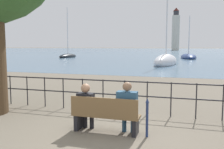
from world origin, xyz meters
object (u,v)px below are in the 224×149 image
Objects in this scene: park_bench at (105,116)px; sailboat_2 at (166,62)px; closed_umbrella at (147,115)px; sailboat_1 at (188,57)px; sailboat_3 at (68,56)px; seated_person_left at (86,104)px; seated_person_right at (127,106)px; harbor_lighthouse at (176,31)px.

park_bench is 0.15× the size of sailboat_2.
closed_umbrella is at bearing 0.22° from park_bench.
sailboat_3 reaches higher than sailboat_1.
seated_person_right reaches higher than seated_person_left.
seated_person_right is at bearing -61.30° from sailboat_3.
sailboat_1 is at bearing 87.31° from park_bench.
sailboat_1 is 95.66m from harbor_lighthouse.
sailboat_3 is (-21.45, 38.18, -0.23)m from closed_umbrella.
harbor_lighthouse is (-4.52, 135.94, 10.06)m from seated_person_left.
sailboat_1 is at bearing -85.79° from harbor_lighthouse.
seated_person_left is 23.56m from sailboat_2.
harbor_lighthouse reaches higher than sailboat_1.
sailboat_1 reaches higher than closed_umbrella.
seated_person_right is at bearing -0.28° from seated_person_left.
sailboat_2 is at bearing -36.30° from sailboat_3.
sailboat_1 is at bearing 88.05° from seated_person_right.
closed_umbrella is 43.80m from sailboat_3.
sailboat_3 is (-22.37, -3.00, 0.02)m from sailboat_1.
harbor_lighthouse reaches higher than sailboat_3.
seated_person_left is 1.29× the size of closed_umbrella.
harbor_lighthouse is at bearing 92.13° from park_bench.
park_bench is 1.41× the size of seated_person_left.
sailboat_1 is 0.90× the size of sailboat_3.
closed_umbrella is (0.49, -0.07, -0.18)m from seated_person_right.
seated_person_right is 43.50m from sailboat_3.
sailboat_3 is (-20.43, 38.19, -0.14)m from park_bench.
park_bench is at bearing -80.70° from sailboat_2.
closed_umbrella is 41.19m from sailboat_1.
sailboat_2 reaches higher than closed_umbrella.
seated_person_left is 1.07m from seated_person_right.
harbor_lighthouse reaches higher than seated_person_right.
sailboat_1 is (0.91, 41.18, -0.25)m from closed_umbrella.
sailboat_3 is 99.58m from harbor_lighthouse.
sailboat_2 reaches higher than park_bench.
park_bench is 0.17× the size of sailboat_3.
seated_person_right reaches higher than closed_umbrella.
harbor_lighthouse is (-6.08, 136.01, 10.21)m from closed_umbrella.
sailboat_3 is at bearing 118.81° from seated_person_right.
seated_person_left is 41.18m from sailboat_1.
harbor_lighthouse reaches higher than sailboat_2.
sailboat_3 is at bearing 118.15° from park_bench.
sailboat_3 is 0.43× the size of harbor_lighthouse.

